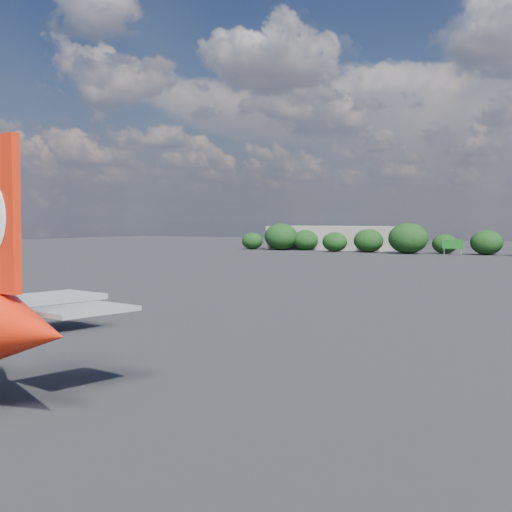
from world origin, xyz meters
The scene contains 3 objects.
ground centered at (0.00, 60.00, 0.00)m, with size 500.00×500.00×0.00m, color black.
terminal_building centered at (-65.00, 192.00, 4.00)m, with size 42.00×16.00×8.00m.
highway_sign centered at (-18.00, 176.00, 3.13)m, with size 6.00×0.30×4.50m.
Camera 1 is at (41.55, -29.48, 10.55)m, focal length 50.00 mm.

